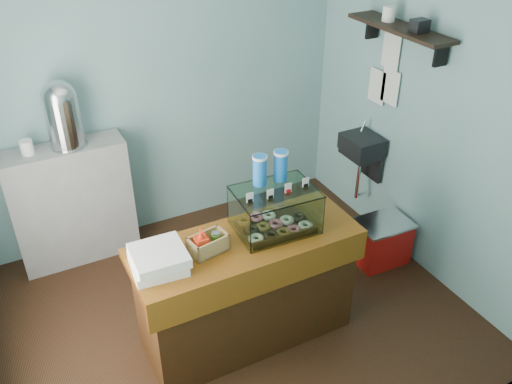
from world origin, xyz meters
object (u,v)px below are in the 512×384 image
display_case (273,206)px  red_cooler (381,241)px  counter (247,289)px  coffee_urn (62,113)px

display_case → red_cooler: size_ratio=1.19×
counter → coffee_urn: (-0.84, 1.58, 0.94)m
coffee_urn → red_cooler: (2.30, -1.32, -1.19)m
counter → coffee_urn: coffee_urn is taller
counter → red_cooler: size_ratio=3.32×
counter → display_case: bearing=14.3°
coffee_urn → red_cooler: coffee_urn is taller
display_case → coffee_urn: bearing=128.5°
display_case → red_cooler: display_case is taller
counter → coffee_urn: size_ratio=2.86×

